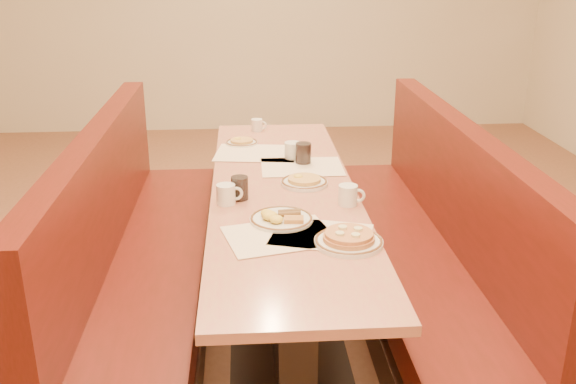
{
  "coord_description": "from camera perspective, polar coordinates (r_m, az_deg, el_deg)",
  "views": [
    {
      "loc": [
        -0.19,
        -2.93,
        1.84
      ],
      "look_at": [
        0.0,
        -0.3,
        0.85
      ],
      "focal_mm": 40.0,
      "sensor_mm": 36.0,
      "label": 1
    }
  ],
  "objects": [
    {
      "name": "ground",
      "position": [
        3.46,
        -0.36,
        -11.48
      ],
      "size": [
        8.0,
        8.0,
        0.0
      ],
      "primitive_type": "plane",
      "color": "#9E6647",
      "rests_on": "ground"
    },
    {
      "name": "diner_table",
      "position": [
        3.28,
        -0.38,
        -5.93
      ],
      "size": [
        0.7,
        2.5,
        0.75
      ],
      "color": "black",
      "rests_on": "ground"
    },
    {
      "name": "booth_left",
      "position": [
        3.33,
        -13.15,
        -6.37
      ],
      "size": [
        0.55,
        2.5,
        1.05
      ],
      "color": "#4C3326",
      "rests_on": "ground"
    },
    {
      "name": "booth_right",
      "position": [
        3.41,
        12.07,
        -5.6
      ],
      "size": [
        0.55,
        2.5,
        1.05
      ],
      "color": "#4C3326",
      "rests_on": "ground"
    },
    {
      "name": "placemat_near_left",
      "position": [
        2.62,
        -0.76,
        -3.89
      ],
      "size": [
        0.49,
        0.42,
        0.0
      ],
      "primitive_type": "cube",
      "rotation": [
        0.0,
        0.0,
        0.25
      ],
      "color": "#FFEAC7",
      "rests_on": "diner_table"
    },
    {
      "name": "placemat_near_right",
      "position": [
        2.63,
        3.0,
        -3.8
      ],
      "size": [
        0.46,
        0.4,
        0.0
      ],
      "primitive_type": "cube",
      "rotation": [
        0.0,
        0.0,
        -0.3
      ],
      "color": "#FFEAC7",
      "rests_on": "diner_table"
    },
    {
      "name": "placemat_far_left",
      "position": [
        3.69,
        -2.86,
        3.49
      ],
      "size": [
        0.5,
        0.4,
        0.0
      ],
      "primitive_type": "cube",
      "rotation": [
        0.0,
        0.0,
        -0.14
      ],
      "color": "#FFEAC7",
      "rests_on": "diner_table"
    },
    {
      "name": "placemat_far_right",
      "position": [
        3.45,
        1.24,
        2.26
      ],
      "size": [
        0.44,
        0.33,
        0.0
      ],
      "primitive_type": "cube",
      "rotation": [
        0.0,
        0.0,
        -0.01
      ],
      "color": "#FFEAC7",
      "rests_on": "diner_table"
    },
    {
      "name": "pancake_plate",
      "position": [
        2.55,
        5.42,
        -4.21
      ],
      "size": [
        0.27,
        0.27,
        0.06
      ],
      "rotation": [
        0.0,
        0.0,
        0.03
      ],
      "color": "white",
      "rests_on": "diner_table"
    },
    {
      "name": "eggs_plate",
      "position": [
        2.75,
        -0.66,
        -2.37
      ],
      "size": [
        0.27,
        0.27,
        0.05
      ],
      "rotation": [
        0.0,
        0.0,
        -0.08
      ],
      "color": "white",
      "rests_on": "diner_table"
    },
    {
      "name": "extra_plate_mid",
      "position": [
        3.19,
        1.44,
        0.95
      ],
      "size": [
        0.23,
        0.23,
        0.05
      ],
      "rotation": [
        0.0,
        0.0,
        0.41
      ],
      "color": "white",
      "rests_on": "diner_table"
    },
    {
      "name": "extra_plate_far",
      "position": [
        3.88,
        -4.15,
        4.45
      ],
      "size": [
        0.19,
        0.19,
        0.04
      ],
      "rotation": [
        0.0,
        0.0,
        0.27
      ],
      "color": "white",
      "rests_on": "diner_table"
    },
    {
      "name": "coffee_mug_a",
      "position": [
        2.94,
        5.42,
        -0.25
      ],
      "size": [
        0.12,
        0.09,
        0.09
      ],
      "rotation": [
        0.0,
        0.0,
        -0.21
      ],
      "color": "white",
      "rests_on": "diner_table"
    },
    {
      "name": "coffee_mug_b",
      "position": [
        2.95,
        -5.47,
        -0.17
      ],
      "size": [
        0.12,
        0.09,
        0.09
      ],
      "rotation": [
        0.0,
        0.0,
        0.13
      ],
      "color": "white",
      "rests_on": "diner_table"
    },
    {
      "name": "coffee_mug_c",
      "position": [
        3.58,
        0.47,
        3.73
      ],
      "size": [
        0.13,
        0.09,
        0.1
      ],
      "rotation": [
        0.0,
        0.0,
        -0.04
      ],
      "color": "white",
      "rests_on": "diner_table"
    },
    {
      "name": "coffee_mug_d",
      "position": [
        4.16,
        -2.74,
        5.98
      ],
      "size": [
        0.1,
        0.07,
        0.08
      ],
      "rotation": [
        0.0,
        0.0,
        -0.27
      ],
      "color": "white",
      "rests_on": "diner_table"
    },
    {
      "name": "soda_tumbler_near",
      "position": [
        3.0,
        -4.32,
        0.35
      ],
      "size": [
        0.08,
        0.08,
        0.11
      ],
      "color": "black",
      "rests_on": "diner_table"
    },
    {
      "name": "soda_tumbler_mid",
      "position": [
        3.5,
        1.37,
        3.44
      ],
      "size": [
        0.08,
        0.08,
        0.12
      ],
      "color": "black",
      "rests_on": "diner_table"
    }
  ]
}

